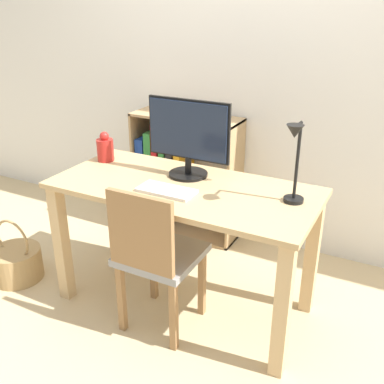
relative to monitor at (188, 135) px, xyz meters
name	(u,v)px	position (x,y,z in m)	size (l,w,h in m)	color
ground_plane	(184,301)	(0.05, -0.15, -1.00)	(10.00, 10.00, 0.00)	#CCB284
wall_back	(253,61)	(0.05, 0.82, 0.30)	(8.00, 0.05, 2.60)	silver
desk	(184,209)	(0.05, -0.15, -0.38)	(1.44, 0.67, 0.76)	tan
monitor	(188,135)	(0.00, 0.00, 0.00)	(0.49, 0.22, 0.43)	black
keyboard	(166,190)	(0.01, -0.26, -0.23)	(0.30, 0.14, 0.02)	silver
vase	(105,149)	(-0.57, -0.02, -0.16)	(0.10, 0.10, 0.18)	#B2231E
desk_lamp	(295,156)	(0.63, -0.13, 0.01)	(0.10, 0.19, 0.41)	black
chair	(155,254)	(0.02, -0.42, -0.53)	(0.40, 0.40, 0.86)	gray
bookshelf	(170,171)	(-0.50, 0.65, -0.53)	(0.81, 0.28, 0.92)	tan
basket	(17,262)	(-1.04, -0.43, -0.89)	(0.32, 0.32, 0.42)	tan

